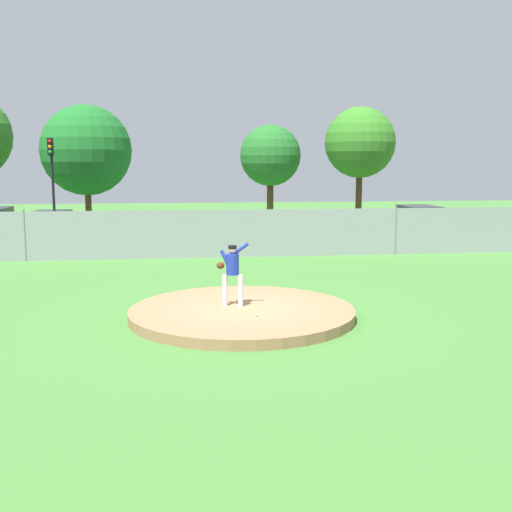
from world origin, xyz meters
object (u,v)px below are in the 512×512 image
baseball (256,315)px  traffic_cone_orange (243,236)px  traffic_light_near (52,170)px  pitcher_youth (232,269)px  parked_car_white (364,227)px  parked_car_silver (52,230)px  parked_car_slate (419,225)px

baseball → traffic_cone_orange: traffic_cone_orange is taller
traffic_light_near → pitcher_youth: bearing=-66.6°
traffic_cone_orange → pitcher_youth: bearing=-97.0°
parked_car_white → traffic_light_near: (-15.56, 4.50, 2.75)m
parked_car_silver → traffic_cone_orange: 9.12m
pitcher_youth → parked_car_slate: size_ratio=0.39×
baseball → parked_car_silver: parked_car_silver is taller
pitcher_youth → parked_car_white: 15.77m
pitcher_youth → parked_car_slate: 17.39m
baseball → traffic_light_near: traffic_light_near is taller
pitcher_youth → traffic_cone_orange: 15.24m
parked_car_silver → traffic_cone_orange: bearing=7.2°
parked_car_slate → pitcher_youth: bearing=-127.1°
pitcher_youth → baseball: size_ratio=22.15×
parked_car_white → traffic_cone_orange: 5.99m
traffic_cone_orange → traffic_light_near: traffic_light_near is taller
baseball → parked_car_silver: 16.93m
traffic_cone_orange → parked_car_slate: bearing=-8.2°
traffic_cone_orange → parked_car_silver: bearing=-172.8°
parked_car_white → traffic_light_near: 16.43m
parked_car_silver → parked_car_white: size_ratio=0.92×
baseball → parked_car_silver: (-7.66, 15.08, 0.51)m
baseball → traffic_cone_orange: 16.28m
parked_car_slate → parked_car_white: parked_car_slate is taller
baseball → parked_car_white: parked_car_white is taller
parked_car_white → traffic_light_near: bearing=163.9°
pitcher_youth → traffic_cone_orange: pitcher_youth is taller
pitcher_youth → parked_car_slate: pitcher_youth is taller
parked_car_slate → parked_car_white: bearing=-178.3°
parked_car_silver → traffic_light_near: traffic_light_near is taller
pitcher_youth → parked_car_silver: bearing=117.2°
parked_car_silver → parked_car_slate: parked_car_slate is taller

